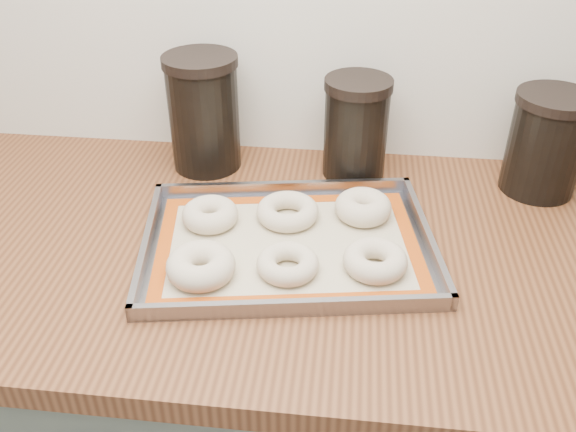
# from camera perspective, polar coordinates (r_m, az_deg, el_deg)

# --- Properties ---
(cabinet) EXTENTS (3.00, 0.65, 0.86)m
(cabinet) POSITION_cam_1_polar(r_m,az_deg,el_deg) (1.33, 7.99, -19.41)
(cabinet) COLOR slate
(cabinet) RESTS_ON floor
(countertop) EXTENTS (3.06, 0.68, 0.04)m
(countertop) POSITION_cam_1_polar(r_m,az_deg,el_deg) (1.01, 9.97, -3.91)
(countertop) COLOR brown
(countertop) RESTS_ON cabinet
(baking_tray) EXTENTS (0.51, 0.40, 0.03)m
(baking_tray) POSITION_cam_1_polar(r_m,az_deg,el_deg) (0.98, -0.00, -2.57)
(baking_tray) COLOR gray
(baking_tray) RESTS_ON countertop
(baking_mat) EXTENTS (0.46, 0.35, 0.00)m
(baking_mat) POSITION_cam_1_polar(r_m,az_deg,el_deg) (0.98, -0.00, -2.66)
(baking_mat) COLOR #C6B793
(baking_mat) RESTS_ON baking_tray
(bagel_front_left) EXTENTS (0.10, 0.10, 0.04)m
(bagel_front_left) POSITION_cam_1_polar(r_m,az_deg,el_deg) (0.92, -8.16, -4.63)
(bagel_front_left) COLOR beige
(bagel_front_left) RESTS_ON baking_mat
(bagel_front_mid) EXTENTS (0.13, 0.13, 0.03)m
(bagel_front_mid) POSITION_cam_1_polar(r_m,az_deg,el_deg) (0.92, -0.03, -4.49)
(bagel_front_mid) COLOR beige
(bagel_front_mid) RESTS_ON baking_mat
(bagel_front_right) EXTENTS (0.10, 0.10, 0.03)m
(bagel_front_right) POSITION_cam_1_polar(r_m,az_deg,el_deg) (0.93, 8.15, -4.14)
(bagel_front_right) COLOR beige
(bagel_front_right) RESTS_ON baking_mat
(bagel_back_left) EXTENTS (0.12, 0.12, 0.04)m
(bagel_back_left) POSITION_cam_1_polar(r_m,az_deg,el_deg) (1.03, -7.30, 0.14)
(bagel_back_left) COLOR beige
(bagel_back_left) RESTS_ON baking_mat
(bagel_back_mid) EXTENTS (0.11, 0.11, 0.03)m
(bagel_back_mid) POSITION_cam_1_polar(r_m,az_deg,el_deg) (1.03, -0.04, 0.44)
(bagel_back_mid) COLOR beige
(bagel_back_mid) RESTS_ON baking_mat
(bagel_back_right) EXTENTS (0.11, 0.11, 0.04)m
(bagel_back_right) POSITION_cam_1_polar(r_m,az_deg,el_deg) (1.05, 7.04, 0.83)
(bagel_back_right) COLOR beige
(bagel_back_right) RESTS_ON baking_mat
(canister_left) EXTENTS (0.14, 0.14, 0.22)m
(canister_left) POSITION_cam_1_polar(r_m,az_deg,el_deg) (1.18, -7.88, 9.57)
(canister_left) COLOR black
(canister_left) RESTS_ON countertop
(canister_mid) EXTENTS (0.12, 0.12, 0.19)m
(canister_mid) POSITION_cam_1_polar(r_m,az_deg,el_deg) (1.15, 6.37, 8.22)
(canister_mid) COLOR black
(canister_mid) RESTS_ON countertop
(canister_right) EXTENTS (0.14, 0.14, 0.19)m
(canister_right) POSITION_cam_1_polar(r_m,az_deg,el_deg) (1.18, 23.01, 6.29)
(canister_right) COLOR black
(canister_right) RESTS_ON countertop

